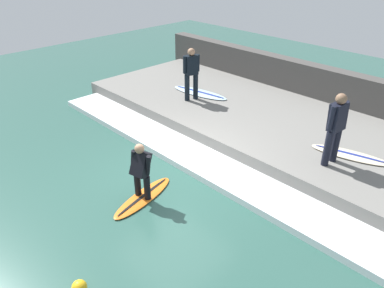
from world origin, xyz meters
name	(u,v)px	position (x,y,z in m)	size (l,w,h in m)	color
ground_plane	(174,178)	(0.00, 0.00, 0.00)	(28.00, 28.00, 0.00)	#2D564C
concrete_ledge	(266,123)	(3.68, 0.00, 0.24)	(4.40, 12.30, 0.48)	slate
back_wall	(311,87)	(6.13, 0.00, 0.75)	(0.50, 12.91, 1.50)	#474442
wave_foam_crest	(200,161)	(0.91, 0.00, 0.08)	(1.14, 11.68, 0.17)	white
surfboard_riding	(143,197)	(-1.03, -0.13, 0.03)	(1.87, 0.83, 0.07)	orange
surfer_riding	(141,168)	(-1.03, -0.13, 0.79)	(0.47, 0.59, 1.32)	black
surfer_waiting_near	(191,71)	(2.97, 2.45, 1.42)	(0.54, 0.35, 1.67)	black
surfboard_waiting_near	(200,93)	(3.54, 2.63, 0.51)	(0.93, 2.17, 0.07)	silver
surfer_waiting_far	(336,125)	(2.56, -2.58, 1.44)	(0.58, 0.31, 1.72)	black
surfboard_waiting_far	(350,155)	(3.21, -2.79, 0.51)	(0.94, 1.91, 0.07)	beige
marker_buoy	(79,287)	(-3.32, -1.42, 0.12)	(0.25, 0.25, 0.25)	yellow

